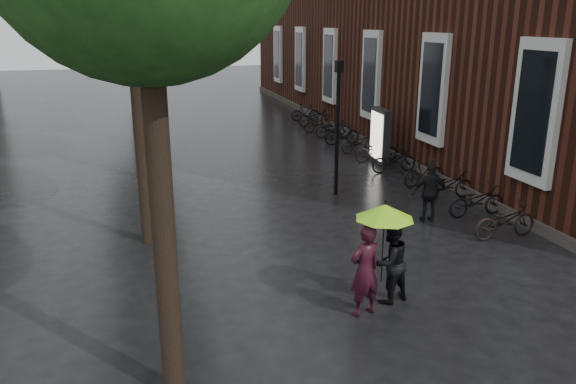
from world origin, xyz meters
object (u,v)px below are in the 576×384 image
object	(u,v)px
person_burgundy	(365,270)
lamp_post	(338,115)
ad_lightbox	(380,137)
pedestrian_walking	(430,192)
person_black	(390,262)
parked_bicycles	(371,148)

from	to	relation	value
person_burgundy	lamp_post	world-z (taller)	lamp_post
person_burgundy	ad_lightbox	bearing A→B (deg)	-131.25
ad_lightbox	lamp_post	size ratio (longest dim) A/B	0.51
person_burgundy	lamp_post	bearing A→B (deg)	-121.76
person_burgundy	pedestrian_walking	bearing A→B (deg)	-146.68
person_black	lamp_post	distance (m)	7.10
person_black	parked_bicycles	distance (m)	11.59
person_burgundy	parked_bicycles	size ratio (longest dim) A/B	0.10
ad_lightbox	lamp_post	bearing A→B (deg)	-128.47
parked_bicycles	person_black	bearing A→B (deg)	-112.23
pedestrian_walking	parked_bicycles	world-z (taller)	pedestrian_walking
person_black	lamp_post	world-z (taller)	lamp_post
person_burgundy	pedestrian_walking	xyz separation A→B (m)	(3.66, 4.13, -0.06)
parked_bicycles	ad_lightbox	size ratio (longest dim) A/B	8.68
pedestrian_walking	lamp_post	xyz separation A→B (m)	(-1.54, 2.96, 1.66)
pedestrian_walking	parked_bicycles	xyz separation A→B (m)	(1.39, 6.93, -0.36)
person_burgundy	person_black	distance (m)	0.75
pedestrian_walking	ad_lightbox	bearing A→B (deg)	-92.15
person_burgundy	pedestrian_walking	distance (m)	5.52
lamp_post	ad_lightbox	bearing A→B (deg)	47.34
pedestrian_walking	lamp_post	size ratio (longest dim) A/B	0.40
person_black	ad_lightbox	xyz separation A→B (m)	(4.34, 9.90, 0.23)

